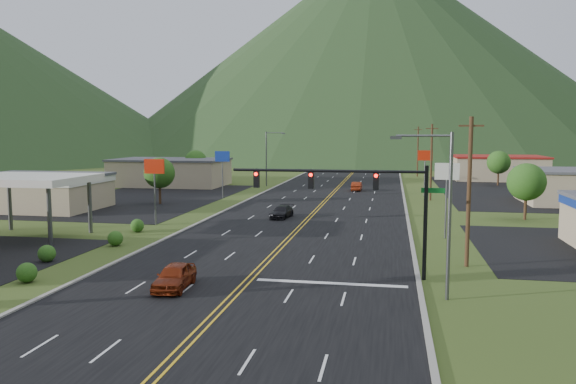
% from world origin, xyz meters
% --- Properties ---
extents(ground, '(500.00, 500.00, 0.00)m').
position_xyz_m(ground, '(0.00, 0.00, 0.00)').
color(ground, '#2E4318').
rests_on(ground, ground).
extents(road, '(20.00, 460.00, 0.04)m').
position_xyz_m(road, '(0.00, 0.00, 0.00)').
color(road, black).
rests_on(road, ground).
extents(curb_east, '(0.30, 460.00, 0.14)m').
position_xyz_m(curb_east, '(10.15, 0.00, 0.00)').
color(curb_east, gray).
rests_on(curb_east, ground).
extents(traffic_signal, '(13.10, 0.43, 7.00)m').
position_xyz_m(traffic_signal, '(6.48, 14.00, 5.33)').
color(traffic_signal, black).
rests_on(traffic_signal, ground).
extents(streetlight_east, '(3.28, 0.25, 9.00)m').
position_xyz_m(streetlight_east, '(11.18, 10.00, 5.18)').
color(streetlight_east, '#59595E').
rests_on(streetlight_east, ground).
extents(streetlight_west, '(3.28, 0.25, 9.00)m').
position_xyz_m(streetlight_west, '(-11.68, 70.00, 5.18)').
color(streetlight_west, '#59595E').
rests_on(streetlight_west, ground).
extents(gas_canopy, '(10.00, 8.00, 5.30)m').
position_xyz_m(gas_canopy, '(-22.00, 22.00, 4.87)').
color(gas_canopy, white).
rests_on(gas_canopy, ground).
extents(building_west_mid, '(14.40, 10.40, 4.10)m').
position_xyz_m(building_west_mid, '(-32.00, 38.00, 2.27)').
color(building_west_mid, tan).
rests_on(building_west_mid, ground).
extents(building_west_far, '(18.40, 11.40, 4.50)m').
position_xyz_m(building_west_far, '(-28.00, 68.00, 2.26)').
color(building_west_far, tan).
rests_on(building_west_far, ground).
extents(building_east_far, '(16.40, 12.40, 4.50)m').
position_xyz_m(building_east_far, '(28.00, 90.00, 2.26)').
color(building_east_far, tan).
rests_on(building_east_far, ground).
extents(pole_sign_west_a, '(2.00, 0.18, 6.40)m').
position_xyz_m(pole_sign_west_a, '(-14.00, 30.00, 5.05)').
color(pole_sign_west_a, '#59595E').
rests_on(pole_sign_west_a, ground).
extents(pole_sign_west_b, '(2.00, 0.18, 6.40)m').
position_xyz_m(pole_sign_west_b, '(-14.00, 52.00, 5.05)').
color(pole_sign_west_b, '#59595E').
rests_on(pole_sign_west_b, ground).
extents(pole_sign_east_a, '(2.00, 0.18, 6.40)m').
position_xyz_m(pole_sign_east_a, '(13.00, 28.00, 5.05)').
color(pole_sign_east_a, '#59595E').
rests_on(pole_sign_east_a, ground).
extents(pole_sign_east_b, '(2.00, 0.18, 6.40)m').
position_xyz_m(pole_sign_east_b, '(13.00, 60.00, 5.05)').
color(pole_sign_east_b, '#59595E').
rests_on(pole_sign_east_b, ground).
extents(tree_west_a, '(3.84, 3.84, 5.82)m').
position_xyz_m(tree_west_a, '(-20.00, 45.00, 3.89)').
color(tree_west_a, '#382314').
rests_on(tree_west_a, ground).
extents(tree_west_b, '(3.84, 3.84, 5.82)m').
position_xyz_m(tree_west_b, '(-25.00, 72.00, 3.89)').
color(tree_west_b, '#382314').
rests_on(tree_west_b, ground).
extents(tree_east_a, '(3.84, 3.84, 5.82)m').
position_xyz_m(tree_east_a, '(22.00, 40.00, 3.89)').
color(tree_east_a, '#382314').
rests_on(tree_east_a, ground).
extents(tree_east_b, '(3.84, 3.84, 5.82)m').
position_xyz_m(tree_east_b, '(26.00, 78.00, 3.89)').
color(tree_east_b, '#382314').
rests_on(tree_east_b, ground).
extents(utility_pole_a, '(1.60, 0.28, 10.00)m').
position_xyz_m(utility_pole_a, '(13.50, 18.00, 5.13)').
color(utility_pole_a, '#382314').
rests_on(utility_pole_a, ground).
extents(utility_pole_b, '(1.60, 0.28, 10.00)m').
position_xyz_m(utility_pole_b, '(13.50, 55.00, 5.13)').
color(utility_pole_b, '#382314').
rests_on(utility_pole_b, ground).
extents(utility_pole_c, '(1.60, 0.28, 10.00)m').
position_xyz_m(utility_pole_c, '(13.50, 95.00, 5.13)').
color(utility_pole_c, '#382314').
rests_on(utility_pole_c, ground).
extents(utility_pole_d, '(1.60, 0.28, 10.00)m').
position_xyz_m(utility_pole_d, '(13.50, 135.00, 5.13)').
color(utility_pole_d, '#382314').
rests_on(utility_pole_d, ground).
extents(mountain_n, '(220.00, 220.00, 85.00)m').
position_xyz_m(mountain_n, '(0.00, 220.00, 42.50)').
color(mountain_n, '#1B3618').
rests_on(mountain_n, ground).
extents(car_red_near, '(1.96, 4.33, 1.44)m').
position_xyz_m(car_red_near, '(-3.71, 9.23, 0.72)').
color(car_red_near, maroon).
rests_on(car_red_near, ground).
extents(car_dark_mid, '(2.16, 4.35, 1.21)m').
position_xyz_m(car_dark_mid, '(-2.82, 36.51, 0.61)').
color(car_dark_mid, black).
rests_on(car_dark_mid, ground).
extents(car_red_far, '(1.49, 4.11, 1.35)m').
position_xyz_m(car_red_far, '(3.23, 65.14, 0.67)').
color(car_red_far, maroon).
rests_on(car_red_far, ground).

